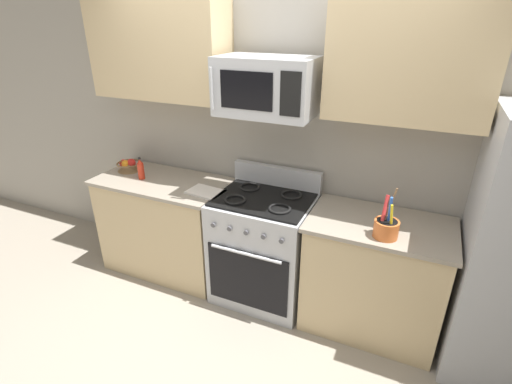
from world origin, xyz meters
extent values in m
plane|color=gray|center=(0.00, 0.00, 0.00)|extent=(16.00, 16.00, 0.00)
cube|color=#9E998E|center=(0.00, 1.09, 1.30)|extent=(8.00, 0.10, 2.60)
cube|color=tan|center=(-0.98, 0.71, 0.44)|extent=(1.13, 0.58, 0.88)
cube|color=gray|center=(-0.98, 0.71, 0.90)|extent=(1.17, 0.62, 0.03)
cube|color=#B2B5BA|center=(0.00, 0.71, 0.46)|extent=(0.76, 0.62, 0.91)
cube|color=black|center=(0.00, 0.39, 0.36)|extent=(0.67, 0.01, 0.51)
cylinder|color=#B2B5BA|center=(0.00, 0.37, 0.62)|extent=(0.57, 0.02, 0.02)
cube|color=black|center=(0.00, 0.71, 0.92)|extent=(0.73, 0.56, 0.02)
cube|color=#B2B5BA|center=(0.00, 0.99, 1.00)|extent=(0.76, 0.06, 0.18)
torus|color=black|center=(-0.18, 0.58, 0.93)|extent=(0.17, 0.17, 0.02)
torus|color=black|center=(0.18, 0.58, 0.93)|extent=(0.17, 0.17, 0.02)
torus|color=black|center=(-0.18, 0.84, 0.93)|extent=(0.17, 0.17, 0.02)
torus|color=black|center=(0.18, 0.84, 0.93)|extent=(0.17, 0.17, 0.02)
cylinder|color=#4C4C51|center=(-0.27, 0.39, 0.79)|extent=(0.04, 0.02, 0.04)
cylinder|color=#4C4C51|center=(-0.14, 0.39, 0.79)|extent=(0.04, 0.02, 0.04)
cylinder|color=#4C4C51|center=(0.00, 0.39, 0.79)|extent=(0.04, 0.02, 0.04)
cylinder|color=#4C4C51|center=(0.14, 0.39, 0.79)|extent=(0.04, 0.02, 0.04)
cylinder|color=#4C4C51|center=(0.27, 0.39, 0.79)|extent=(0.04, 0.02, 0.04)
cube|color=tan|center=(0.89, 0.71, 0.44)|extent=(0.96, 0.58, 0.88)
cube|color=gray|center=(0.89, 0.71, 0.90)|extent=(1.00, 0.62, 0.03)
cube|color=#B2B5BA|center=(0.00, 0.74, 1.77)|extent=(0.68, 0.40, 0.40)
cube|color=black|center=(-0.06, 0.54, 1.77)|extent=(0.38, 0.01, 0.25)
cube|color=black|center=(0.25, 0.54, 1.77)|extent=(0.14, 0.01, 0.28)
cylinder|color=#B2B5BA|center=(-0.31, 0.51, 1.77)|extent=(0.02, 0.02, 0.28)
cube|color=tan|center=(-0.98, 0.87, 1.97)|extent=(1.16, 0.34, 0.75)
cube|color=tan|center=(0.90, 0.87, 1.97)|extent=(0.99, 0.34, 0.75)
cylinder|color=#D1662D|center=(0.94, 0.53, 0.97)|extent=(0.16, 0.16, 0.12)
cylinder|color=black|center=(0.94, 0.53, 0.98)|extent=(0.13, 0.13, 0.10)
cylinder|color=yellow|center=(0.96, 0.50, 1.05)|extent=(0.04, 0.03, 0.23)
cylinder|color=blue|center=(0.94, 0.53, 1.07)|extent=(0.02, 0.06, 0.27)
cylinder|color=red|center=(0.91, 0.54, 1.06)|extent=(0.03, 0.10, 0.26)
cylinder|color=olive|center=(0.93, 0.55, 1.09)|extent=(0.08, 0.03, 0.32)
cone|color=brown|center=(-1.38, 0.78, 0.94)|extent=(0.21, 0.21, 0.07)
torus|color=brown|center=(-1.38, 0.78, 0.98)|extent=(0.22, 0.22, 0.02)
sphere|color=red|center=(-1.38, 0.80, 0.98)|extent=(0.08, 0.08, 0.08)
sphere|color=orange|center=(-1.41, 0.77, 0.97)|extent=(0.07, 0.07, 0.07)
sphere|color=red|center=(-1.48, 0.82, 0.95)|extent=(0.08, 0.08, 0.08)
cube|color=silver|center=(-0.48, 0.64, 0.92)|extent=(0.31, 0.23, 0.02)
cylinder|color=red|center=(-1.15, 0.67, 0.98)|extent=(0.06, 0.06, 0.14)
cone|color=red|center=(-1.15, 0.67, 1.07)|extent=(0.05, 0.05, 0.04)
cylinder|color=black|center=(-1.15, 0.67, 1.10)|extent=(0.02, 0.02, 0.01)
camera|label=1|loc=(1.04, -1.77, 2.23)|focal=26.86mm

